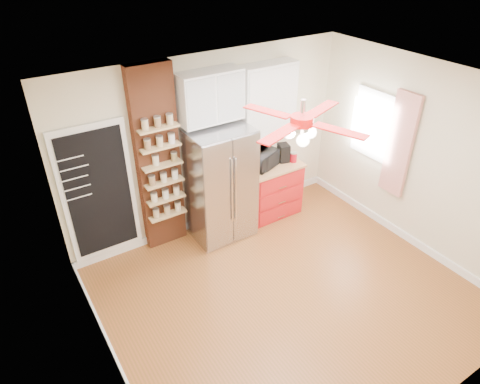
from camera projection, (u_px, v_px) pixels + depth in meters
floor at (288, 294)px, 5.60m from camera, size 4.50×4.50×0.00m
ceiling at (304, 95)px, 4.17m from camera, size 4.50×4.50×0.00m
wall_back at (209, 145)px, 6.31m from camera, size 4.50×0.02×2.70m
wall_front at (451, 326)px, 3.45m from camera, size 4.50×0.02×2.70m
wall_left at (100, 285)px, 3.85m from camera, size 0.02×4.00×2.70m
wall_right at (422, 160)px, 5.91m from camera, size 0.02×4.00×2.70m
chalkboard at (99, 193)px, 5.64m from camera, size 0.95×0.05×1.95m
brick_pillar at (158, 161)px, 5.86m from camera, size 0.60×0.16×2.70m
fridge at (220, 184)px, 6.28m from camera, size 0.90×0.70×1.75m
upper_glass_cabinet at (210, 97)px, 5.74m from camera, size 0.90×0.35×0.70m
red_cabinet at (270, 189)px, 6.98m from camera, size 0.94×0.64×0.90m
upper_shelf_unit at (267, 102)px, 6.35m from camera, size 0.90×0.30×1.15m
window at (374, 125)px, 6.44m from camera, size 0.04×0.75×1.05m
curtain at (400, 145)px, 6.08m from camera, size 0.06×0.40×1.55m
ceiling_fan at (302, 121)px, 4.31m from camera, size 1.40×1.40×0.44m
toaster_oven at (263, 159)px, 6.60m from camera, size 0.57×0.48×0.27m
coffee_maker at (283, 153)px, 6.77m from camera, size 0.20×0.23×0.29m
canister_left at (293, 157)px, 6.78m from camera, size 0.14×0.14×0.15m
canister_right at (285, 154)px, 6.90m from camera, size 0.13×0.13×0.13m
pantry_jar_oats at (156, 160)px, 5.70m from camera, size 0.12×0.12×0.14m
pantry_jar_beans at (174, 157)px, 5.80m from camera, size 0.11×0.11×0.12m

